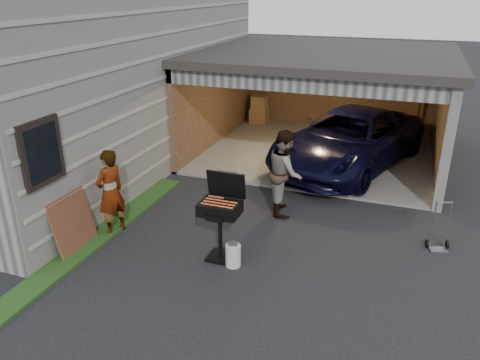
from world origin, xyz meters
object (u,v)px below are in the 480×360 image
object	(u,v)px
plywood_panel	(73,223)
hand_truck	(438,240)
woman	(110,192)
propane_tank	(233,255)
man	(285,172)
minivan	(348,142)
bbq_grill	(221,211)

from	to	relation	value
plywood_panel	hand_truck	bearing A→B (deg)	20.01
woman	propane_tank	xyz separation A→B (m)	(2.63, -0.31, -0.66)
propane_tank	plywood_panel	world-z (taller)	plywood_panel
man	plywood_panel	distance (m)	4.29
minivan	woman	distance (m)	6.37
man	hand_truck	xyz separation A→B (m)	(3.08, -0.54, -0.73)
bbq_grill	plywood_panel	world-z (taller)	bbq_grill
woman	man	bearing A→B (deg)	140.84
man	bbq_grill	world-z (taller)	man
minivan	plywood_panel	distance (m)	7.19
minivan	hand_truck	size ratio (longest dim) A/B	5.50
propane_tank	hand_truck	distance (m)	3.81
woman	man	distance (m)	3.54
propane_tank	plywood_panel	bearing A→B (deg)	-170.71
woman	plywood_panel	size ratio (longest dim) A/B	1.57
plywood_panel	man	bearing A→B (deg)	41.44
man	propane_tank	world-z (taller)	man
man	bbq_grill	size ratio (longest dim) A/B	1.17
woman	propane_tank	world-z (taller)	woman
plywood_panel	minivan	bearing A→B (deg)	55.36
man	hand_truck	size ratio (longest dim) A/B	1.90
propane_tank	bbq_grill	bearing A→B (deg)	147.89
hand_truck	minivan	bearing A→B (deg)	105.02
minivan	plywood_panel	size ratio (longest dim) A/B	4.82
man	plywood_panel	size ratio (longest dim) A/B	1.67
hand_truck	man	bearing A→B (deg)	153.89
minivan	man	distance (m)	3.22
bbq_grill	propane_tank	bearing A→B (deg)	-32.11
man	bbq_grill	distance (m)	2.23
woman	propane_tank	distance (m)	2.73
hand_truck	woman	bearing A→B (deg)	177.84
minivan	propane_tank	size ratio (longest dim) A/B	13.10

